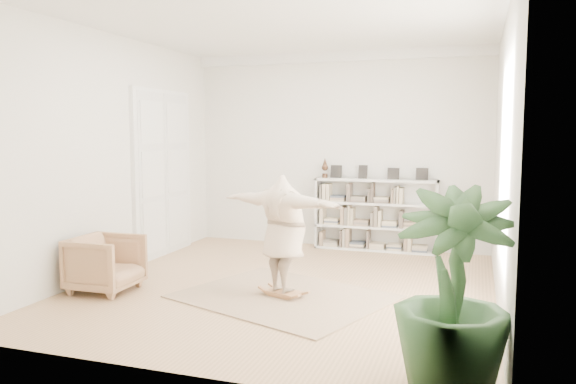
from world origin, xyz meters
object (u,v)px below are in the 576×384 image
(bookshelf, at_px, (375,216))
(rocker_board, at_px, (284,292))
(person, at_px, (284,231))
(houseplant, at_px, (452,290))
(armchair, at_px, (106,264))

(bookshelf, bearing_deg, rocker_board, -100.39)
(bookshelf, relative_size, person, 1.18)
(houseplant, bearing_deg, bookshelf, 106.17)
(armchair, distance_m, person, 2.46)
(person, bearing_deg, armchair, 31.84)
(rocker_board, bearing_deg, houseplant, -23.28)
(armchair, bearing_deg, rocker_board, -79.02)
(bookshelf, xyz_separation_m, armchair, (-2.97, -3.81, -0.26))
(rocker_board, xyz_separation_m, person, (0.00, -0.00, 0.81))
(bookshelf, distance_m, armchair, 4.84)
(houseplant, bearing_deg, rocker_board, 136.60)
(bookshelf, xyz_separation_m, person, (-0.61, -3.32, 0.24))
(armchair, relative_size, person, 0.45)
(bookshelf, bearing_deg, houseplant, -73.83)
(bookshelf, bearing_deg, person, -100.39)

